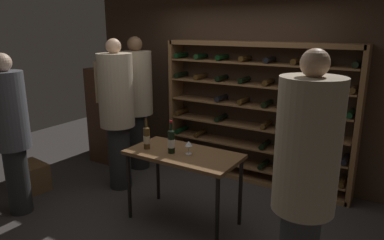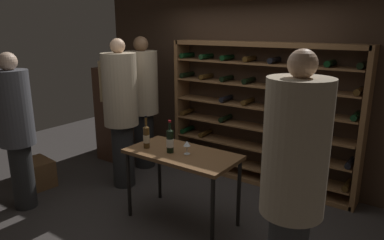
% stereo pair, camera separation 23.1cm
% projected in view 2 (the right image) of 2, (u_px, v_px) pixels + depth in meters
% --- Properties ---
extents(ground_plane, '(9.21, 9.21, 0.00)m').
position_uv_depth(ground_plane, '(180.00, 213.00, 4.21)').
color(ground_plane, '#383330').
extents(back_wall, '(5.28, 0.10, 2.83)m').
position_uv_depth(back_wall, '(245.00, 81.00, 5.12)').
color(back_wall, '#3D2B1E').
rests_on(back_wall, ground).
extents(wine_rack, '(2.75, 0.32, 1.99)m').
position_uv_depth(wine_rack, '(259.00, 115.00, 4.86)').
color(wine_rack, brown).
rests_on(wine_rack, ground).
extents(tasting_table, '(1.26, 0.65, 0.84)m').
position_uv_depth(tasting_table, '(182.00, 160.00, 3.88)').
color(tasting_table, brown).
rests_on(tasting_table, ground).
extents(person_guest_plum_blouse, '(0.45, 0.45, 2.05)m').
position_uv_depth(person_guest_plum_blouse, '(293.00, 180.00, 2.44)').
color(person_guest_plum_blouse, '#313131').
rests_on(person_guest_plum_blouse, ground).
extents(person_host_in_suit, '(0.46, 0.46, 2.05)m').
position_uv_depth(person_host_in_suit, '(121.00, 107.00, 4.70)').
color(person_host_in_suit, '#272727').
rests_on(person_host_in_suit, ground).
extents(person_guest_blue_shirt, '(0.48, 0.48, 2.05)m').
position_uv_depth(person_guest_blue_shirt, '(143.00, 97.00, 5.39)').
color(person_guest_blue_shirt, black).
rests_on(person_guest_blue_shirt, ground).
extents(person_bystander_dark_jacket, '(0.41, 0.41, 1.91)m').
position_uv_depth(person_bystander_dark_jacket, '(16.00, 125.00, 4.12)').
color(person_bystander_dark_jacket, '#262626').
rests_on(person_bystander_dark_jacket, ground).
extents(wine_crate, '(0.52, 0.39, 0.37)m').
position_uv_depth(wine_crate, '(38.00, 173.00, 4.93)').
color(wine_crate, brown).
rests_on(wine_crate, ground).
extents(display_cabinet, '(0.44, 0.36, 1.55)m').
position_uv_depth(display_cabinet, '(112.00, 114.00, 5.81)').
color(display_cabinet, '#4C2D1E').
rests_on(display_cabinet, ground).
extents(wine_bottle_amber_reserve, '(0.07, 0.07, 0.38)m').
position_uv_depth(wine_bottle_amber_reserve, '(146.00, 136.00, 3.97)').
color(wine_bottle_amber_reserve, '#4C3314').
rests_on(wine_bottle_amber_reserve, tasting_table).
extents(wine_bottle_green_slim, '(0.08, 0.08, 0.37)m').
position_uv_depth(wine_bottle_green_slim, '(170.00, 141.00, 3.82)').
color(wine_bottle_green_slim, black).
rests_on(wine_bottle_green_slim, tasting_table).
extents(wine_glass_stemmed_center, '(0.08, 0.08, 0.15)m').
position_uv_depth(wine_glass_stemmed_center, '(187.00, 144.00, 3.78)').
color(wine_glass_stemmed_center, silver).
rests_on(wine_glass_stemmed_center, tasting_table).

